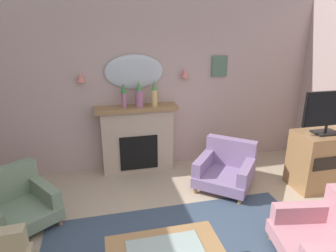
% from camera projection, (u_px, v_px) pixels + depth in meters
% --- Properties ---
extents(wall_back, '(6.99, 0.10, 2.89)m').
position_uv_depth(wall_back, '(147.00, 86.00, 5.07)').
color(wall_back, '#B29993').
rests_on(wall_back, ground).
extents(fireplace, '(1.36, 0.36, 1.16)m').
position_uv_depth(fireplace, '(138.00, 140.00, 5.11)').
color(fireplace, tan).
rests_on(fireplace, ground).
extents(mantel_vase_right, '(0.10, 0.10, 0.41)m').
position_uv_depth(mantel_vase_right, '(124.00, 94.00, 4.77)').
color(mantel_vase_right, '#9E6084').
rests_on(mantel_vase_right, fireplace).
extents(mantel_vase_left, '(0.14, 0.14, 0.43)m').
position_uv_depth(mantel_vase_left, '(139.00, 96.00, 4.84)').
color(mantel_vase_left, '#9E6084').
rests_on(mantel_vase_left, fireplace).
extents(mantel_vase_centre, '(0.10, 0.10, 0.43)m').
position_uv_depth(mantel_vase_centre, '(154.00, 93.00, 4.89)').
color(mantel_vase_centre, tan).
rests_on(mantel_vase_centre, fireplace).
extents(wall_mirror, '(0.96, 0.06, 0.56)m').
position_uv_depth(wall_mirror, '(134.00, 72.00, 4.87)').
color(wall_mirror, '#B2BCC6').
extents(wall_sconce_left, '(0.14, 0.14, 0.14)m').
position_uv_depth(wall_sconce_left, '(80.00, 77.00, 4.65)').
color(wall_sconce_left, '#D17066').
extents(wall_sconce_right, '(0.14, 0.14, 0.14)m').
position_uv_depth(wall_sconce_right, '(185.00, 73.00, 5.02)').
color(wall_sconce_right, '#D17066').
extents(framed_picture, '(0.28, 0.03, 0.36)m').
position_uv_depth(framed_picture, '(219.00, 66.00, 5.19)').
color(framed_picture, '#4C6B56').
extents(armchair_near_fireplace, '(0.94, 0.93, 0.71)m').
position_uv_depth(armchair_near_fireplace, '(326.00, 236.00, 3.18)').
color(armchair_near_fireplace, '#B77A84').
rests_on(armchair_near_fireplace, ground).
extents(armchair_beside_couch, '(1.12, 1.13, 0.71)m').
position_uv_depth(armchair_beside_couch, '(15.00, 203.00, 3.77)').
color(armchair_beside_couch, gray).
rests_on(armchair_beside_couch, ground).
extents(armchair_by_coffee_table, '(1.14, 1.14, 0.71)m').
position_uv_depth(armchair_by_coffee_table, '(226.00, 168.00, 4.69)').
color(armchair_by_coffee_table, gray).
rests_on(armchair_by_coffee_table, ground).
extents(tv_cabinet, '(0.80, 0.57, 0.90)m').
position_uv_depth(tv_cabinet, '(319.00, 160.00, 4.61)').
color(tv_cabinet, olive).
rests_on(tv_cabinet, ground).
extents(tv_flatscreen, '(0.84, 0.24, 0.65)m').
position_uv_depth(tv_flatscreen, '(329.00, 111.00, 4.33)').
color(tv_flatscreen, black).
rests_on(tv_flatscreen, tv_cabinet).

